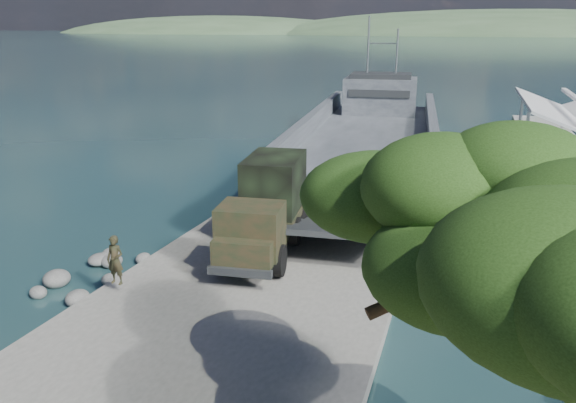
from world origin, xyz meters
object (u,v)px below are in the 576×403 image
(landing_craft, at_px, (369,147))
(military_truck, at_px, (267,206))
(soldier, at_px, (116,271))
(pier, at_px, (573,164))

(landing_craft, relative_size, military_truck, 4.73)
(military_truck, height_order, soldier, military_truck)
(pier, height_order, soldier, pier)
(pier, distance_m, soldier, 26.66)
(military_truck, xyz_separation_m, soldier, (-3.47, -5.66, -0.90))
(landing_craft, height_order, soldier, landing_craft)
(pier, height_order, landing_craft, landing_craft)
(landing_craft, xyz_separation_m, soldier, (-4.45, -24.88, 0.47))
(military_truck, distance_m, soldier, 6.70)
(landing_craft, xyz_separation_m, military_truck, (-0.98, -19.22, 1.38))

